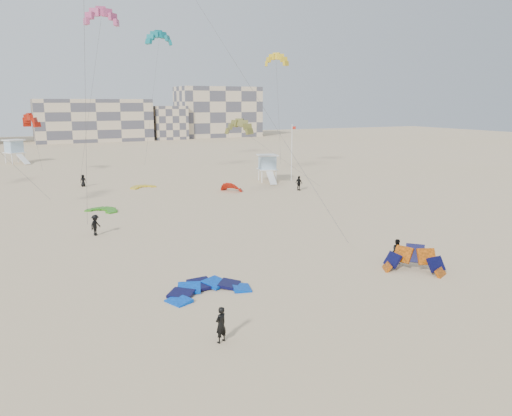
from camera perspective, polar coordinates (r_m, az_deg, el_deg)
name	(u,v)px	position (r m, az deg, el deg)	size (l,w,h in m)	color
ground	(244,306)	(28.37, -1.41, -11.19)	(320.00, 320.00, 0.00)	#D0B28C
kite_ground_blue	(208,293)	(30.42, -5.55, -9.59)	(4.69, 4.88, 0.76)	#0052EB
kite_ground_orange	(413,272)	(35.43, 17.53, -6.94)	(4.14, 2.94, 2.84)	orange
kite_ground_green	(103,211)	(54.53, -17.13, -0.35)	(3.21, 3.40, 0.47)	#2E8B13
kite_ground_red_far	(232,191)	(63.94, -2.81, 1.94)	(2.94, 2.47, 1.83)	red
kite_ground_yellow	(143,188)	(68.18, -12.81, 2.29)	(3.13, 3.29, 0.40)	yellow
kitesurfer_main	(221,325)	(24.21, -4.04, -13.16)	(0.65, 0.42, 1.78)	black
kitesurfer_b	(397,252)	(36.46, 15.87, -4.82)	(0.87, 0.68, 1.80)	black
kitesurfer_c	(96,225)	(44.65, -17.87, -1.87)	(1.17, 0.67, 1.81)	black
kitesurfer_d	(299,183)	(64.43, 4.93, 2.84)	(1.11, 0.46, 1.89)	black
kitesurfer_e	(83,181)	(71.12, -19.15, 2.98)	(0.80, 0.52, 1.63)	black
kitesurfer_f	(264,163)	(86.14, 0.96, 5.12)	(1.53, 0.49, 1.65)	black
kite_fly_pink	(101,18)	(67.96, -17.27, 20.00)	(5.60, 6.70, 21.38)	#D6538A
kite_fly_olive	(239,128)	(62.43, -2.00, 9.10)	(10.83, 8.50, 8.38)	brown
kite_fly_yellow	(276,61)	(78.14, 2.31, 16.44)	(5.79, 6.77, 17.33)	yellow
kite_fly_teal_b	(159,39)	(89.46, -11.01, 18.40)	(6.70, 6.58, 22.06)	#0F837A
kite_fly_red	(31,122)	(82.78, -24.32, 8.99)	(4.94, 4.94, 8.68)	red
lifeguard_tower_near	(267,168)	(71.62, 1.31, 4.58)	(3.26, 5.56, 3.84)	white
lifeguard_tower_far	(14,152)	(103.34, -25.89, 5.82)	(4.18, 6.56, 4.37)	white
flagpole	(292,151)	(71.97, 4.11, 6.47)	(0.66, 0.10, 8.10)	white
condo_mid	(93,120)	(155.27, -18.17, 9.52)	(32.00, 16.00, 12.00)	beige
condo_east	(218,112)	(167.22, -4.38, 10.90)	(26.00, 14.00, 16.00)	beige
condo_fill_right	(168,123)	(157.80, -10.01, 9.60)	(10.00, 10.00, 10.00)	beige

